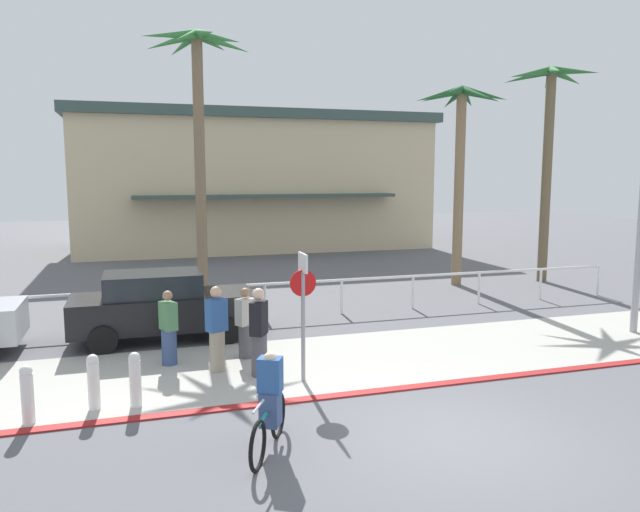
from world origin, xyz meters
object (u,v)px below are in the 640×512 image
at_px(palm_tree_3, 461,134).
at_px(pedestrian_1, 259,336).
at_px(bollard_0, 94,382).
at_px(cyclist_teal_0, 270,404).
at_px(palm_tree_4, 548,126).
at_px(pedestrian_3, 169,331).
at_px(car_black_1, 162,305).
at_px(stop_sign_bike_lane, 303,299).
at_px(pedestrian_2, 246,326).
at_px(bollard_3, 135,379).
at_px(bollard_2, 27,394).
at_px(palm_tree_2, 198,95).
at_px(pedestrian_0, 217,332).

xyz_separation_m(palm_tree_3, pedestrian_1, (-9.02, -7.91, -4.66)).
distance_m(bollard_0, cyclist_teal_0, 3.50).
bearing_deg(palm_tree_4, bollard_0, -151.27).
distance_m(palm_tree_3, pedestrian_3, 13.46).
distance_m(car_black_1, pedestrian_1, 3.86).
bearing_deg(palm_tree_4, stop_sign_bike_lane, -144.98).
distance_m(pedestrian_1, pedestrian_2, 1.31).
relative_size(bollard_3, palm_tree_3, 0.14).
height_order(bollard_3, pedestrian_1, pedestrian_1).
relative_size(bollard_2, palm_tree_2, 0.11).
distance_m(pedestrian_0, pedestrian_3, 1.18).
xyz_separation_m(palm_tree_2, cyclist_teal_0, (-0.39, -12.29, -5.96)).
bearing_deg(pedestrian_2, pedestrian_0, -135.00).
bearing_deg(stop_sign_bike_lane, palm_tree_2, 95.23).
bearing_deg(pedestrian_2, pedestrian_3, -179.86).
relative_size(bollard_3, pedestrian_1, 0.55).
relative_size(palm_tree_3, cyclist_teal_0, 4.41).
bearing_deg(stop_sign_bike_lane, palm_tree_4, 35.02).
relative_size(palm_tree_2, cyclist_teal_0, 5.36).
bearing_deg(palm_tree_2, pedestrian_2, -89.37).
distance_m(palm_tree_2, cyclist_teal_0, 13.67).
distance_m(stop_sign_bike_lane, pedestrian_1, 1.26).
height_order(palm_tree_4, pedestrian_2, palm_tree_4).
distance_m(palm_tree_4, car_black_1, 15.65).
xyz_separation_m(bollard_3, cyclist_teal_0, (1.89, -2.28, 0.18)).
distance_m(bollard_2, pedestrian_1, 4.27).
bearing_deg(palm_tree_3, bollard_2, -145.17).
distance_m(palm_tree_3, pedestrian_1, 12.87).
relative_size(bollard_3, car_black_1, 0.23).
relative_size(palm_tree_3, pedestrian_1, 3.96).
bearing_deg(pedestrian_3, car_black_1, 91.08).
distance_m(bollard_2, pedestrian_2, 4.77).
bearing_deg(palm_tree_4, bollard_2, -151.88).
height_order(palm_tree_4, pedestrian_0, palm_tree_4).
bearing_deg(palm_tree_3, pedestrian_0, -143.15).
height_order(palm_tree_4, pedestrian_1, palm_tree_4).
height_order(palm_tree_4, cyclist_teal_0, palm_tree_4).
relative_size(palm_tree_4, pedestrian_2, 5.02).
height_order(palm_tree_2, pedestrian_1, palm_tree_2).
height_order(pedestrian_0, pedestrian_2, pedestrian_0).
height_order(stop_sign_bike_lane, cyclist_teal_0, stop_sign_bike_lane).
xyz_separation_m(cyclist_teal_0, pedestrian_0, (-0.26, 3.83, 0.15)).
bearing_deg(pedestrian_3, pedestrian_0, -38.15).
bearing_deg(palm_tree_3, palm_tree_2, 172.94).
relative_size(palm_tree_3, car_black_1, 1.64).
relative_size(palm_tree_4, pedestrian_0, 4.45).
xyz_separation_m(car_black_1, pedestrian_1, (1.73, -3.46, -0.02)).
distance_m(bollard_2, palm_tree_2, 12.59).
bearing_deg(palm_tree_2, bollard_3, -102.82).
height_order(car_black_1, pedestrian_2, car_black_1).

